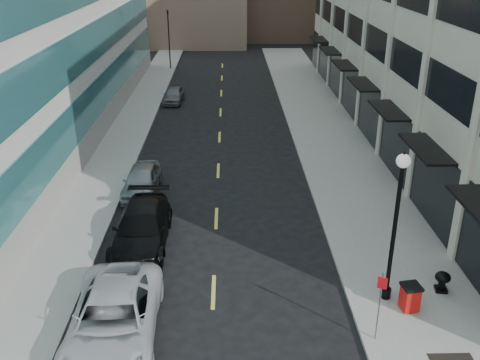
{
  "coord_description": "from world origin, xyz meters",
  "views": [
    {
      "loc": [
        0.64,
        -8.96,
        12.1
      ],
      "look_at": [
        1.12,
        12.8,
        2.54
      ],
      "focal_mm": 40.0,
      "sensor_mm": 36.0,
      "label": 1
    }
  ],
  "objects_px": {
    "traffic_signal": "(168,14)",
    "car_grey_sedan": "(174,95)",
    "car_black_pickup": "(142,228)",
    "car_white_van": "(114,320)",
    "trash_bin": "(410,296)",
    "lamppost": "(396,216)",
    "urn_planter": "(442,280)",
    "sign_post": "(380,298)",
    "car_silver_sedan": "(142,180)"
  },
  "relations": [
    {
      "from": "car_silver_sedan",
      "to": "car_grey_sedan",
      "type": "distance_m",
      "value": 18.01
    },
    {
      "from": "traffic_signal",
      "to": "sign_post",
      "type": "height_order",
      "value": "traffic_signal"
    },
    {
      "from": "traffic_signal",
      "to": "car_black_pickup",
      "type": "xyz_separation_m",
      "value": [
        2.3,
        -36.38,
        -4.89
      ]
    },
    {
      "from": "car_white_van",
      "to": "car_grey_sedan",
      "type": "bearing_deg",
      "value": 89.36
    },
    {
      "from": "car_silver_sedan",
      "to": "urn_planter",
      "type": "relative_size",
      "value": 5.4
    },
    {
      "from": "car_white_van",
      "to": "sign_post",
      "type": "height_order",
      "value": "sign_post"
    },
    {
      "from": "sign_post",
      "to": "car_grey_sedan",
      "type": "bearing_deg",
      "value": 131.39
    },
    {
      "from": "car_white_van",
      "to": "car_black_pickup",
      "type": "xyz_separation_m",
      "value": [
        0.0,
        6.28,
        -0.03
      ]
    },
    {
      "from": "traffic_signal",
      "to": "car_grey_sedan",
      "type": "height_order",
      "value": "traffic_signal"
    },
    {
      "from": "car_grey_sedan",
      "to": "car_white_van",
      "type": "bearing_deg",
      "value": -85.1
    },
    {
      "from": "car_black_pickup",
      "to": "trash_bin",
      "type": "height_order",
      "value": "car_black_pickup"
    },
    {
      "from": "car_white_van",
      "to": "car_silver_sedan",
      "type": "height_order",
      "value": "car_white_van"
    },
    {
      "from": "car_silver_sedan",
      "to": "urn_planter",
      "type": "xyz_separation_m",
      "value": [
        12.59,
        -9.32,
        -0.1
      ]
    },
    {
      "from": "car_white_van",
      "to": "trash_bin",
      "type": "xyz_separation_m",
      "value": [
        10.22,
        1.24,
        -0.15
      ]
    },
    {
      "from": "car_white_van",
      "to": "trash_bin",
      "type": "distance_m",
      "value": 10.3
    },
    {
      "from": "traffic_signal",
      "to": "sign_post",
      "type": "relative_size",
      "value": 2.7
    },
    {
      "from": "car_silver_sedan",
      "to": "car_grey_sedan",
      "type": "relative_size",
      "value": 1.14
    },
    {
      "from": "car_black_pickup",
      "to": "car_white_van",
      "type": "bearing_deg",
      "value": -90.13
    },
    {
      "from": "traffic_signal",
      "to": "lamppost",
      "type": "relative_size",
      "value": 1.2
    },
    {
      "from": "lamppost",
      "to": "car_white_van",
      "type": "bearing_deg",
      "value": -168.41
    },
    {
      "from": "traffic_signal",
      "to": "car_black_pickup",
      "type": "bearing_deg",
      "value": -86.38
    },
    {
      "from": "car_silver_sedan",
      "to": "urn_planter",
      "type": "height_order",
      "value": "car_silver_sedan"
    },
    {
      "from": "car_grey_sedan",
      "to": "sign_post",
      "type": "bearing_deg",
      "value": -69.14
    },
    {
      "from": "car_silver_sedan",
      "to": "sign_post",
      "type": "height_order",
      "value": "sign_post"
    },
    {
      "from": "car_white_van",
      "to": "urn_planter",
      "type": "xyz_separation_m",
      "value": [
        11.8,
        2.34,
        -0.22
      ]
    },
    {
      "from": "car_grey_sedan",
      "to": "trash_bin",
      "type": "relative_size",
      "value": 3.67
    },
    {
      "from": "car_white_van",
      "to": "trash_bin",
      "type": "relative_size",
      "value": 5.95
    },
    {
      "from": "car_grey_sedan",
      "to": "sign_post",
      "type": "xyz_separation_m",
      "value": [
        9.39,
        -29.95,
        1.15
      ]
    },
    {
      "from": "sign_post",
      "to": "urn_planter",
      "type": "distance_m",
      "value": 4.27
    },
    {
      "from": "car_white_van",
      "to": "car_silver_sedan",
      "type": "xyz_separation_m",
      "value": [
        -0.79,
        11.66,
        -0.12
      ]
    },
    {
      "from": "traffic_signal",
      "to": "car_white_van",
      "type": "relative_size",
      "value": 1.13
    },
    {
      "from": "trash_bin",
      "to": "car_grey_sedan",
      "type": "bearing_deg",
      "value": 101.94
    },
    {
      "from": "car_silver_sedan",
      "to": "car_grey_sedan",
      "type": "height_order",
      "value": "car_silver_sedan"
    },
    {
      "from": "car_black_pickup",
      "to": "sign_post",
      "type": "height_order",
      "value": "sign_post"
    },
    {
      "from": "sign_post",
      "to": "traffic_signal",
      "type": "bearing_deg",
      "value": 128.28
    },
    {
      "from": "car_black_pickup",
      "to": "trash_bin",
      "type": "xyz_separation_m",
      "value": [
        10.22,
        -5.04,
        -0.12
      ]
    },
    {
      "from": "trash_bin",
      "to": "lamppost",
      "type": "xyz_separation_m",
      "value": [
        -0.62,
        0.73,
        2.86
      ]
    },
    {
      "from": "traffic_signal",
      "to": "car_grey_sedan",
      "type": "distance_m",
      "value": 14.04
    },
    {
      "from": "lamppost",
      "to": "sign_post",
      "type": "bearing_deg",
      "value": -113.04
    },
    {
      "from": "lamppost",
      "to": "urn_planter",
      "type": "distance_m",
      "value": 3.68
    },
    {
      "from": "trash_bin",
      "to": "sign_post",
      "type": "bearing_deg",
      "value": -145.16
    },
    {
      "from": "car_grey_sedan",
      "to": "lamppost",
      "type": "height_order",
      "value": "lamppost"
    },
    {
      "from": "car_black_pickup",
      "to": "car_grey_sedan",
      "type": "height_order",
      "value": "car_black_pickup"
    },
    {
      "from": "lamppost",
      "to": "urn_planter",
      "type": "bearing_deg",
      "value": 9.55
    },
    {
      "from": "car_silver_sedan",
      "to": "sign_post",
      "type": "relative_size",
      "value": 1.68
    },
    {
      "from": "traffic_signal",
      "to": "trash_bin",
      "type": "relative_size",
      "value": 6.74
    },
    {
      "from": "traffic_signal",
      "to": "car_white_van",
      "type": "xyz_separation_m",
      "value": [
        2.3,
        -42.67,
        -4.86
      ]
    },
    {
      "from": "car_black_pickup",
      "to": "car_silver_sedan",
      "type": "relative_size",
      "value": 1.31
    },
    {
      "from": "car_black_pickup",
      "to": "traffic_signal",
      "type": "bearing_deg",
      "value": 93.49
    },
    {
      "from": "car_black_pickup",
      "to": "lamppost",
      "type": "xyz_separation_m",
      "value": [
        9.6,
        -4.32,
        2.74
      ]
    }
  ]
}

